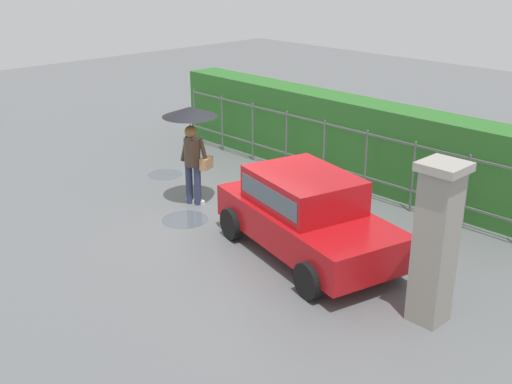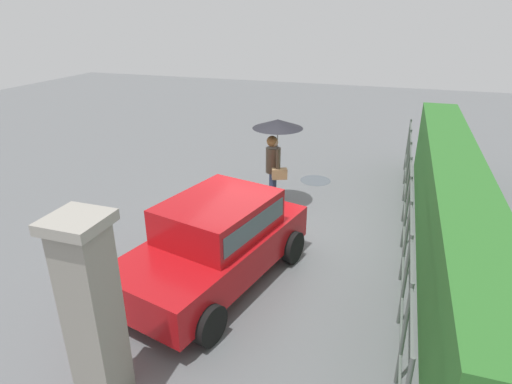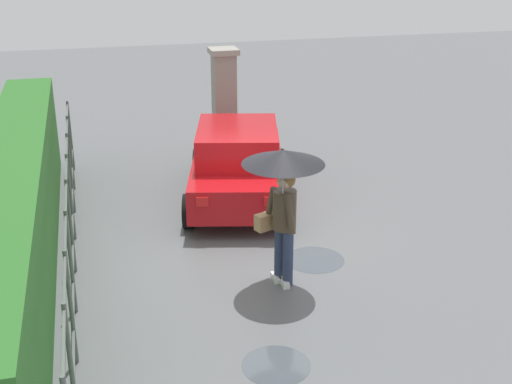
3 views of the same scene
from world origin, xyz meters
name	(u,v)px [view 3 (image 3 of 3)]	position (x,y,z in m)	size (l,w,h in m)	color
ground_plane	(251,247)	(0.00, 0.00, 0.00)	(40.00, 40.00, 0.00)	slate
car	(238,161)	(1.99, -0.24, 0.80)	(3.98, 2.53, 1.48)	#B71116
pedestrian	(283,181)	(-1.30, -0.14, 1.61)	(1.15, 1.15, 2.08)	#2D3856
gate_pillar	(224,102)	(4.68, -0.55, 1.24)	(0.60, 0.60, 2.42)	gray
fence_section	(70,222)	(-0.17, 2.78, 0.82)	(9.51, 0.05, 1.50)	#59605B
hedge_row	(17,219)	(-0.17, 3.51, 0.95)	(10.46, 0.90, 1.90)	#2D6B28
puddle_near	(315,260)	(-0.69, -0.86, 0.00)	(0.94, 0.94, 0.00)	#4C545B
puddle_far	(276,365)	(-3.19, 0.47, 0.00)	(0.83, 0.83, 0.00)	#4C545B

